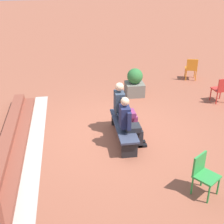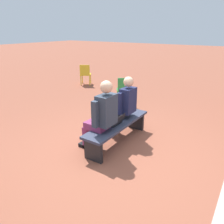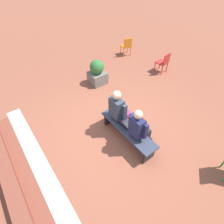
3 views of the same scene
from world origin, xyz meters
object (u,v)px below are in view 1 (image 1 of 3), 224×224
object	(u,v)px
plastic_chair_foreground	(203,172)
person_student	(129,121)
person_adult	(123,106)
plastic_chair_far_left	(221,88)
laptop	(122,120)
bench	(124,127)
plastic_chair_by_pillar	(191,68)
planter	(135,83)

from	to	relation	value
plastic_chair_foreground	person_student	bearing A→B (deg)	30.50
person_student	person_adult	distance (m)	0.77
plastic_chair_foreground	plastic_chair_far_left	bearing A→B (deg)	-29.84
person_adult	laptop	bearing A→B (deg)	166.46
laptop	bench	bearing A→B (deg)	-173.39
laptop	plastic_chair_far_left	size ratio (longest dim) A/B	0.38
person_adult	plastic_chair_by_pillar	xyz separation A→B (m)	(3.49, -3.23, -0.25)
person_student	plastic_chair_foreground	bearing A→B (deg)	-149.50
person_student	person_adult	bearing A→B (deg)	-0.29
plastic_chair_by_pillar	plastic_chair_foreground	xyz separation A→B (m)	(-6.13, 2.13, 0.00)
laptop	person_student	bearing A→B (deg)	-169.60
person_student	person_adult	xyz separation A→B (m)	(0.77, -0.00, 0.03)
plastic_chair_by_pillar	plastic_chair_foreground	world-z (taller)	same
bench	plastic_chair_by_pillar	distance (m)	5.14
bench	planter	world-z (taller)	planter
bench	person_student	distance (m)	0.48
plastic_chair_foreground	person_adult	bearing A→B (deg)	22.61
person_student	plastic_chair_foreground	xyz separation A→B (m)	(-1.87, -1.10, -0.23)
person_student	planter	xyz separation A→B (m)	(3.11, -0.81, -0.27)
bench	plastic_chair_foreground	size ratio (longest dim) A/B	2.14
bench	person_adult	distance (m)	0.59
person_student	person_adult	world-z (taller)	person_adult
person_student	laptop	bearing A→B (deg)	10.40
person_adult	laptop	size ratio (longest dim) A/B	4.34
laptop	plastic_chair_foreground	distance (m)	2.59
plastic_chair_by_pillar	person_student	bearing A→B (deg)	142.77
plastic_chair_far_left	plastic_chair_foreground	distance (m)	4.62
plastic_chair_far_left	plastic_chair_foreground	world-z (taller)	same
person_adult	plastic_chair_foreground	xyz separation A→B (m)	(-2.64, -1.10, -0.25)
person_adult	plastic_chair_far_left	distance (m)	3.67
person_adult	laptop	distance (m)	0.42
plastic_chair_by_pillar	plastic_chair_far_left	distance (m)	2.13
plastic_chair_foreground	planter	world-z (taller)	planter
person_student	plastic_chair_by_pillar	xyz separation A→B (m)	(4.26, -3.24, -0.23)
bench	planter	distance (m)	2.92
bench	plastic_chair_by_pillar	xyz separation A→B (m)	(3.94, -3.30, 0.13)
planter	person_adult	bearing A→B (deg)	160.91
person_adult	plastic_chair_foreground	world-z (taller)	person_adult
bench	plastic_chair_foreground	distance (m)	2.49
plastic_chair_far_left	plastic_chair_foreground	bearing A→B (deg)	150.16
planter	laptop	bearing A→B (deg)	161.60
laptop	planter	bearing A→B (deg)	-18.40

